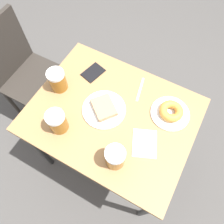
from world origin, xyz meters
The scene contains 11 objects.
ground_plane centered at (0.00, 0.00, 0.00)m, with size 8.00×8.00×0.00m, color #474442.
table centered at (0.00, 0.00, 0.66)m, with size 0.68×0.87×0.73m.
chair centered at (0.08, 0.78, 0.54)m, with size 0.41×0.41×0.89m.
plate_with_cake centered at (0.00, 0.05, 0.75)m, with size 0.23×0.23×0.04m.
plate_with_donut centered at (0.15, -0.27, 0.75)m, with size 0.21×0.21×0.05m.
beer_mug_left centered at (-0.20, 0.20, 0.80)m, with size 0.09×0.09×0.13m.
beer_mug_center centered at (-0.22, -0.13, 0.80)m, with size 0.09×0.09×0.13m.
beer_mug_right centered at (0.01, 0.34, 0.80)m, with size 0.09×0.09×0.13m.
napkin_folded centered at (-0.07, -0.22, 0.74)m, with size 0.18×0.17×0.00m.
fork centered at (0.21, -0.07, 0.73)m, with size 0.16×0.05×0.00m.
passport_near_edge centered at (0.18, 0.23, 0.74)m, with size 0.14×0.12×0.01m.
Camera 1 is at (-0.46, -0.25, 1.77)m, focal length 35.00 mm.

